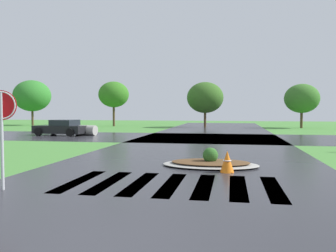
{
  "coord_description": "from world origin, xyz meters",
  "views": [
    {
      "loc": [
        1.61,
        -4.41,
        2.06
      ],
      "look_at": [
        -1.38,
        11.99,
        1.27
      ],
      "focal_mm": 37.23,
      "sensor_mm": 36.0,
      "label": 1
    }
  ],
  "objects": [
    {
      "name": "background_treeline",
      "position": [
        -7.56,
        36.86,
        3.61
      ],
      "size": [
        48.66,
        5.65,
        5.91
      ],
      "color": "#4C3823",
      "rests_on": "ground"
    },
    {
      "name": "asphalt_cross_road",
      "position": [
        0.0,
        20.96,
        0.0
      ],
      "size": [
        90.0,
        9.22,
        0.01
      ],
      "primitive_type": "cube",
      "color": "#2B2B30",
      "rests_on": "ground"
    },
    {
      "name": "traffic_cone",
      "position": [
        1.49,
        7.09,
        0.35
      ],
      "size": [
        0.46,
        0.46,
        0.72
      ],
      "color": "orange",
      "rests_on": "ground"
    },
    {
      "name": "drainage_pipe_stack",
      "position": [
        -9.93,
        21.93,
        0.4
      ],
      "size": [
        1.88,
        1.1,
        0.81
      ],
      "color": "#9E9B93",
      "rests_on": "ground"
    },
    {
      "name": "median_island",
      "position": [
        0.87,
        8.26,
        0.13
      ],
      "size": [
        3.49,
        2.12,
        0.68
      ],
      "color": "#9E9B93",
      "rests_on": "ground"
    },
    {
      "name": "stop_sign",
      "position": [
        -4.13,
        3.51,
        1.89
      ],
      "size": [
        0.74,
        0.25,
        2.55
      ],
      "rotation": [
        0.0,
        0.0,
        0.29
      ],
      "color": "#B2B5BA",
      "rests_on": "ground"
    },
    {
      "name": "crosswalk_stripes",
      "position": [
        0.0,
        4.93,
        0.0
      ],
      "size": [
        5.85,
        3.17,
        0.01
      ],
      "color": "white",
      "rests_on": "ground"
    },
    {
      "name": "car_silver_hatch",
      "position": [
        -11.8,
        21.53,
        0.59
      ],
      "size": [
        4.35,
        2.53,
        1.25
      ],
      "rotation": [
        0.0,
        0.0,
        3.04
      ],
      "color": "black",
      "rests_on": "ground"
    },
    {
      "name": "asphalt_roadway",
      "position": [
        0.0,
        10.0,
        0.0
      ],
      "size": [
        10.25,
        80.0,
        0.01
      ],
      "primitive_type": "cube",
      "color": "#2B2B30",
      "rests_on": "ground"
    }
  ]
}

